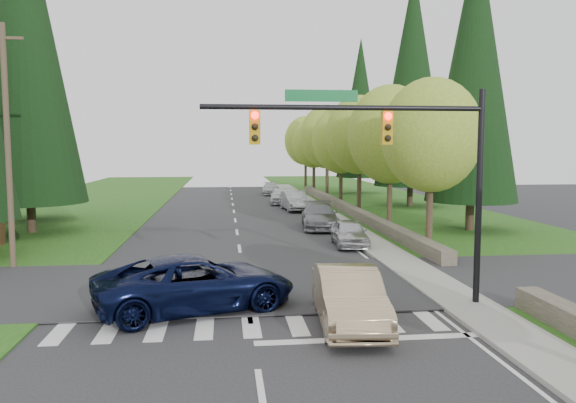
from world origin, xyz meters
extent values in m
plane|color=#28282B|center=(0.00, 0.00, 0.00)|extent=(120.00, 120.00, 0.00)
cube|color=#1C5215|center=(13.00, 20.00, 0.03)|extent=(14.00, 110.00, 0.06)
cube|color=#1C5215|center=(-13.00, 20.00, 0.03)|extent=(14.00, 110.00, 0.06)
cube|color=#28282B|center=(0.00, 8.00, 0.00)|extent=(120.00, 8.00, 0.10)
cube|color=gray|center=(6.90, 22.00, 0.07)|extent=(1.80, 80.00, 0.13)
cube|color=gray|center=(6.05, 22.00, 0.07)|extent=(0.20, 80.00, 0.13)
cube|color=#4C4438|center=(8.60, 30.00, 0.35)|extent=(0.70, 40.00, 0.70)
cylinder|color=black|center=(7.20, 4.50, 3.40)|extent=(0.20, 0.20, 6.80)
cylinder|color=black|center=(2.90, 4.50, 6.20)|extent=(8.60, 0.16, 0.16)
cube|color=#0C662D|center=(2.20, 4.55, 6.55)|extent=(2.20, 0.04, 0.35)
cube|color=#BF8C0C|center=(4.20, 4.50, 5.60)|extent=(0.32, 0.24, 1.00)
sphere|color=#FF0C05|center=(4.20, 4.36, 5.95)|extent=(0.22, 0.22, 0.22)
cube|color=#BF8C0C|center=(0.20, 4.50, 5.60)|extent=(0.32, 0.24, 1.00)
sphere|color=#FF0C05|center=(0.20, 4.36, 5.95)|extent=(0.22, 0.22, 0.22)
cylinder|color=#473828|center=(-9.50, 12.00, 5.00)|extent=(0.24, 0.24, 10.00)
cube|color=#473828|center=(-9.50, 12.00, 9.40)|extent=(1.60, 0.10, 0.12)
cylinder|color=#38281C|center=(9.20, 14.00, 2.38)|extent=(0.32, 0.32, 4.76)
ellipsoid|color=olive|center=(9.20, 14.00, 5.61)|extent=(4.80, 4.80, 5.52)
cylinder|color=#38281C|center=(9.30, 21.00, 2.46)|extent=(0.32, 0.32, 4.93)
ellipsoid|color=olive|center=(9.30, 21.00, 5.81)|extent=(5.20, 5.20, 5.98)
cylinder|color=#38281C|center=(9.10, 28.00, 2.52)|extent=(0.32, 0.32, 5.04)
ellipsoid|color=olive|center=(9.10, 28.00, 5.94)|extent=(5.00, 5.00, 5.75)
cylinder|color=#38281C|center=(9.20, 35.00, 2.41)|extent=(0.32, 0.32, 4.82)
ellipsoid|color=olive|center=(9.20, 35.00, 5.68)|extent=(5.00, 5.00, 5.75)
cylinder|color=#38281C|center=(9.30, 42.00, 2.58)|extent=(0.32, 0.32, 5.15)
ellipsoid|color=olive|center=(9.30, 42.00, 6.07)|extent=(5.40, 5.40, 6.21)
cylinder|color=#38281C|center=(9.10, 49.00, 2.35)|extent=(0.32, 0.32, 4.70)
ellipsoid|color=olive|center=(9.10, 49.00, 5.54)|extent=(4.80, 4.80, 5.52)
cylinder|color=#38281C|center=(9.20, 56.00, 2.49)|extent=(0.32, 0.32, 4.98)
ellipsoid|color=olive|center=(9.20, 56.00, 5.87)|extent=(5.20, 5.20, 5.98)
cylinder|color=#38281C|center=(-12.00, 22.00, 1.00)|extent=(0.50, 0.50, 2.00)
cone|color=black|center=(-12.00, 22.00, 11.30)|extent=(6.46, 6.46, 19.00)
cylinder|color=#38281C|center=(-14.00, 28.00, 1.00)|extent=(0.50, 0.50, 2.00)
cone|color=black|center=(-14.00, 28.00, 10.30)|extent=(5.78, 5.78, 17.00)
cylinder|color=#38281C|center=(14.00, 20.00, 1.00)|extent=(0.50, 0.50, 2.00)
cone|color=black|center=(14.00, 20.00, 9.80)|extent=(5.44, 5.44, 16.00)
cylinder|color=#38281C|center=(15.00, 34.00, 1.00)|extent=(0.50, 0.50, 2.00)
cone|color=black|center=(15.00, 34.00, 10.80)|extent=(6.12, 6.12, 18.00)
cylinder|color=#38281C|center=(14.00, 48.00, 1.00)|extent=(0.50, 0.50, 2.00)
cone|color=black|center=(14.00, 48.00, 9.30)|extent=(5.10, 5.10, 15.00)
imported|color=tan|center=(2.75, 3.00, 0.80)|extent=(2.03, 4.99, 1.61)
imported|color=black|center=(-1.62, 5.00, 0.85)|extent=(6.74, 4.71, 1.71)
imported|color=#BBBBC0|center=(5.60, 15.62, 0.68)|extent=(1.82, 4.08, 1.36)
imported|color=slate|center=(5.17, 22.07, 0.77)|extent=(2.73, 5.53, 1.55)
imported|color=#A4A5A9|center=(4.84, 32.16, 0.78)|extent=(2.07, 4.89, 1.57)
imported|color=silver|center=(4.20, 37.36, 0.72)|extent=(2.10, 4.39, 1.45)
imported|color=#ADAEB3|center=(4.20, 47.52, 0.63)|extent=(2.01, 4.45, 1.27)
camera|label=1|loc=(-0.70, -12.16, 5.01)|focal=35.00mm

